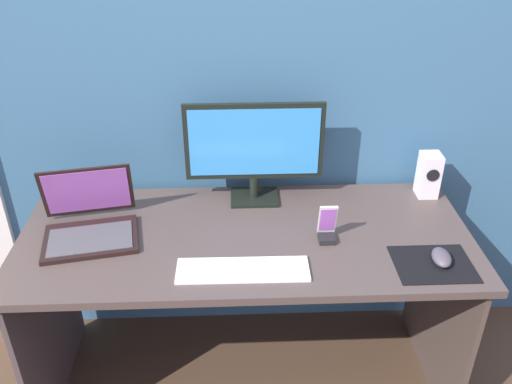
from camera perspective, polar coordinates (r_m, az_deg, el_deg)
The scene contains 10 objects.
ground_plane at distance 2.37m, azimuth -0.94°, elevation -18.68°, with size 8.00×8.00×0.00m, color #473324.
wall_back at distance 2.01m, azimuth -1.56°, elevation 14.75°, with size 6.00×0.04×2.50m, color #356286.
desk at distance 1.97m, azimuth -1.08°, elevation -7.71°, with size 1.57×0.66×0.71m.
monitor at distance 1.99m, azimuth -0.19°, elevation 4.62°, with size 0.51×0.14×0.39m.
speaker_right at distance 2.18m, azimuth 17.63°, elevation 1.72°, with size 0.07×0.08×0.17m.
laptop at distance 1.95m, azimuth -17.02°, elevation -3.07°, with size 0.36×0.33×0.22m.
keyboard_external at distance 1.73m, azimuth -1.39°, elevation -8.16°, with size 0.42×0.12×0.01m, color white.
mousepad at distance 1.84m, azimuth 18.04°, elevation -7.18°, with size 0.25×0.20×0.00m, color black.
mouse at distance 1.85m, azimuth 18.85°, elevation -6.50°, with size 0.06×0.10×0.04m, color #4C454F.
phone_in_dock at distance 1.85m, azimuth 7.46°, elevation -3.77°, with size 0.06×0.06×0.14m.
Camera 1 is at (-0.03, -1.55, 1.80)m, focal length 38.19 mm.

